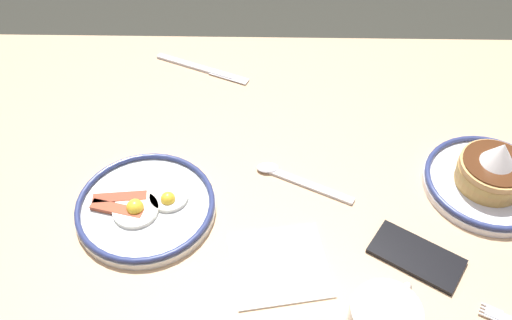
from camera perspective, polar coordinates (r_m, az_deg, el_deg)
The scene contains 7 objects.
dining_table at distance 1.09m, azimuth -2.40°, elevation -4.09°, with size 1.45×0.85×0.73m.
plate_near_main at distance 1.06m, azimuth 22.91°, elevation -1.64°, with size 0.22×0.22×0.11m.
plate_center_pancakes at distance 0.97m, azimuth -11.28°, elevation -4.69°, with size 0.24×0.24×0.04m.
cell_phone at distance 0.94m, azimuth 16.16°, elevation -9.47°, with size 0.14×0.07×0.01m, color black.
paper_napkin at distance 0.89m, azimuth 2.41°, elevation -10.72°, with size 0.15×0.14×0.00m, color white.
butter_knife at distance 1.25m, azimuth -5.58°, elevation 9.34°, with size 0.21×0.11×0.01m.
tea_spoon at distance 1.00m, azimuth 3.58°, elevation -1.82°, with size 0.17×0.09×0.01m.
Camera 1 is at (-0.06, 0.69, 1.48)m, focal length 38.92 mm.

